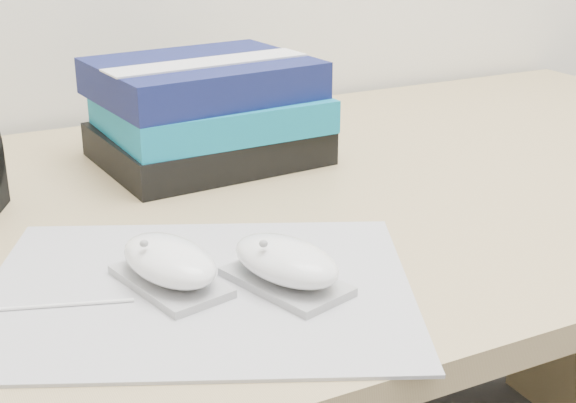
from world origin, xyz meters
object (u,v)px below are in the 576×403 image
book_stack (207,111)px  desk (267,334)px  mouse_rear (169,264)px  mouse_front (286,264)px

book_stack → desk: bearing=-65.3°
desk → mouse_rear: bearing=-130.6°
desk → mouse_front: 0.41m
mouse_rear → book_stack: book_stack is taller
mouse_rear → book_stack: (0.17, 0.34, 0.04)m
desk → book_stack: book_stack is taller
mouse_rear → book_stack: 0.38m
mouse_rear → mouse_front: same height
mouse_front → book_stack: (0.08, 0.39, 0.04)m
book_stack → mouse_front: bearing=-101.4°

